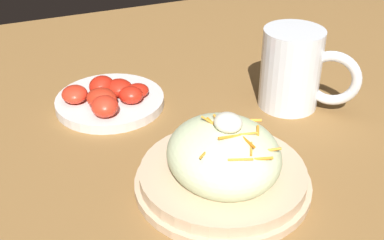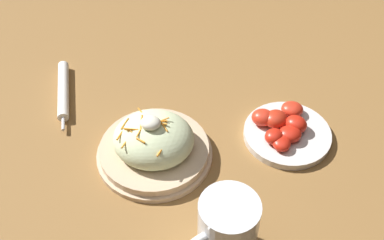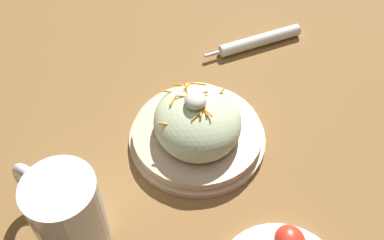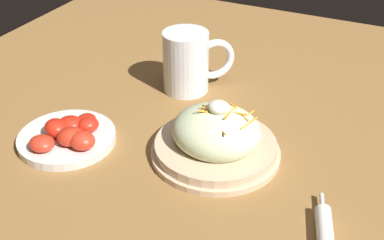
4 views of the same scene
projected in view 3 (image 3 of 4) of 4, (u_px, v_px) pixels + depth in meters
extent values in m
plane|color=olive|center=(176.00, 150.00, 0.75)|extent=(1.43, 1.43, 0.00)
cylinder|color=#D1B28E|center=(197.00, 138.00, 0.76)|extent=(0.23, 0.23, 0.01)
cylinder|color=#D1B28E|center=(197.00, 133.00, 0.75)|extent=(0.22, 0.22, 0.02)
ellipsoid|color=beige|center=(197.00, 121.00, 0.72)|extent=(0.16, 0.14, 0.08)
cylinder|color=orange|center=(165.00, 124.00, 0.69)|extent=(0.01, 0.02, 0.00)
cylinder|color=orange|center=(199.00, 94.00, 0.71)|extent=(0.01, 0.03, 0.01)
cylinder|color=orange|center=(206.00, 113.00, 0.68)|extent=(0.02, 0.01, 0.01)
cylinder|color=orange|center=(197.00, 84.00, 0.74)|extent=(0.01, 0.03, 0.00)
cylinder|color=orange|center=(183.00, 96.00, 0.71)|extent=(0.01, 0.02, 0.00)
cylinder|color=orange|center=(187.00, 91.00, 0.72)|extent=(0.03, 0.01, 0.00)
cylinder|color=orange|center=(174.00, 101.00, 0.70)|extent=(0.02, 0.01, 0.00)
cylinder|color=orange|center=(198.00, 115.00, 0.68)|extent=(0.02, 0.03, 0.01)
cylinder|color=orange|center=(220.00, 93.00, 0.72)|extent=(0.02, 0.02, 0.01)
cylinder|color=orange|center=(206.00, 109.00, 0.69)|extent=(0.03, 0.02, 0.01)
cylinder|color=orange|center=(182.00, 85.00, 0.74)|extent=(0.01, 0.03, 0.00)
cylinder|color=orange|center=(200.00, 110.00, 0.68)|extent=(0.03, 0.01, 0.01)
cylinder|color=orange|center=(170.00, 92.00, 0.73)|extent=(0.01, 0.03, 0.01)
cylinder|color=orange|center=(186.00, 87.00, 0.73)|extent=(0.02, 0.01, 0.01)
ellipsoid|color=white|center=(195.00, 100.00, 0.69)|extent=(0.04, 0.03, 0.02)
cylinder|color=white|center=(68.00, 213.00, 0.60)|extent=(0.10, 0.10, 0.13)
cylinder|color=orange|center=(73.00, 225.00, 0.62)|extent=(0.09, 0.09, 0.06)
cylinder|color=white|center=(67.00, 212.00, 0.60)|extent=(0.09, 0.09, 0.01)
torus|color=white|center=(37.00, 189.00, 0.63)|extent=(0.08, 0.08, 0.09)
cylinder|color=white|center=(260.00, 40.00, 0.92)|extent=(0.08, 0.18, 0.02)
cylinder|color=silver|center=(213.00, 54.00, 0.89)|extent=(0.02, 0.04, 0.01)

